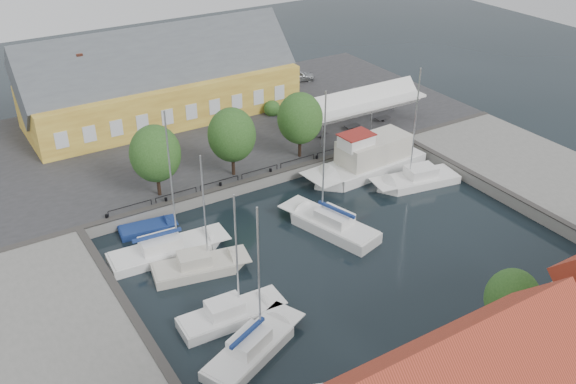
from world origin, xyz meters
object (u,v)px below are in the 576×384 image
object	(u,v)px
trawler	(368,161)
west_boat_c	(229,317)
car_silver	(297,75)
warehouse	(155,86)
west_boat_d	(253,350)
west_boat_b	(199,269)
tent_canopy	(361,103)
east_boat_a	(417,181)
center_sailboat	(331,227)
launch_nw	(147,230)
car_red	(156,162)
west_boat_a	(166,252)

from	to	relation	value
trawler	west_boat_c	xyz separation A→B (m)	(-20.68, -11.99, -0.76)
car_silver	west_boat_c	world-z (taller)	west_boat_c
warehouse	trawler	size ratio (longest dim) A/B	2.24
west_boat_d	west_boat_b	bearing A→B (deg)	85.63
tent_canopy	trawler	bearing A→B (deg)	-121.42
east_boat_a	west_boat_b	xyz separation A→B (m)	(-22.29, -1.76, -0.00)
warehouse	tent_canopy	xyz separation A→B (m)	(16.60, -13.86, -0.74)
warehouse	west_boat_d	world-z (taller)	warehouse
center_sailboat	trawler	distance (m)	11.10
tent_canopy	launch_nw	bearing A→B (deg)	-167.38
west_boat_b	launch_nw	world-z (taller)	west_boat_b
center_sailboat	trawler	xyz separation A→B (m)	(8.90, 6.59, 0.65)
west_boat_c	trawler	bearing A→B (deg)	30.10
car_silver	trawler	world-z (taller)	trawler
warehouse	car_silver	bearing A→B (deg)	4.56
center_sailboat	west_boat_c	xyz separation A→B (m)	(-11.78, -5.39, -0.10)
car_red	center_sailboat	size ratio (longest dim) A/B	0.30
west_boat_b	trawler	bearing A→B (deg)	16.87
trawler	west_boat_a	size ratio (longest dim) A/B	1.06
tent_canopy	center_sailboat	world-z (taller)	center_sailboat
east_boat_a	west_boat_d	distance (m)	25.53
west_boat_d	launch_nw	xyz separation A→B (m)	(-0.50, 16.45, -0.18)
east_boat_a	west_boat_b	distance (m)	22.36
warehouse	car_silver	distance (m)	18.87
east_boat_a	west_boat_b	world-z (taller)	east_boat_a
tent_canopy	west_boat_b	world-z (taller)	west_boat_b
trawler	launch_nw	world-z (taller)	trawler
trawler	center_sailboat	bearing A→B (deg)	-143.47
west_boat_b	west_boat_c	distance (m)	5.91
warehouse	west_boat_a	size ratio (longest dim) A/B	2.37
warehouse	east_boat_a	size ratio (longest dim) A/B	2.47
car_red	launch_nw	xyz separation A→B (m)	(-4.08, -8.01, -1.50)
warehouse	trawler	xyz separation A→B (m)	(12.48, -20.59, -3.41)
warehouse	west_boat_d	distance (m)	37.20
tent_canopy	center_sailboat	bearing A→B (deg)	-134.32
car_silver	launch_nw	size ratio (longest dim) A/B	0.90
tent_canopy	west_boat_d	distance (m)	33.54
center_sailboat	west_boat_c	bearing A→B (deg)	-155.39
trawler	west_boat_d	world-z (taller)	west_boat_d
launch_nw	center_sailboat	bearing A→B (deg)	-31.53
warehouse	west_boat_a	xyz separation A→B (m)	(-8.84, -23.51, -4.16)
west_boat_a	west_boat_c	world-z (taller)	west_boat_a
west_boat_a	west_boat_c	size ratio (longest dim) A/B	1.23
tent_canopy	center_sailboat	xyz separation A→B (m)	(-13.01, -13.33, -3.32)
center_sailboat	trawler	size ratio (longest dim) A/B	0.95
west_boat_b	center_sailboat	bearing A→B (deg)	-2.51
center_sailboat	tent_canopy	bearing A→B (deg)	45.68
car_silver	east_boat_a	distance (m)	26.75
warehouse	west_boat_b	distance (m)	28.07
west_boat_a	car_red	bearing A→B (deg)	71.22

